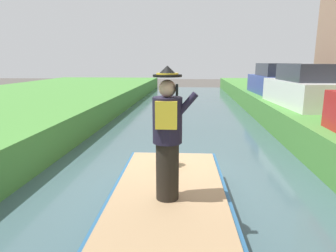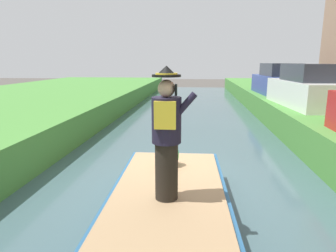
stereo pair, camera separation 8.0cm
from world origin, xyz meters
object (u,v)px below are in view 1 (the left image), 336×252
Objects in this scene: parked_car_blue at (274,81)px; parrot_plush at (168,153)px; boat at (169,212)px; parked_car_white at (304,88)px; person_pirate at (168,135)px.

parrot_plush is at bearing -114.69° from parked_car_blue.
parked_car_white is at bearing 57.97° from boat.
person_pirate is 0.45× the size of parked_car_blue.
boat is 1.04× the size of parked_car_blue.
parked_car_blue is at bearing 56.95° from person_pirate.
person_pirate is at bearing -111.55° from parked_car_blue.
boat is at bearing -85.17° from parrot_plush.
parked_car_white is at bearing -90.00° from parked_car_blue.
parrot_plush is at bearing -127.59° from parked_car_white.
person_pirate reaches higher than boat.
parked_car_white reaches higher than parrot_plush.
parrot_plush is at bearing 94.83° from boat.
parrot_plush is (-0.10, 1.18, 0.55)m from boat.
parked_car_blue reaches higher than boat.
person_pirate is at bearing -85.94° from parrot_plush.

